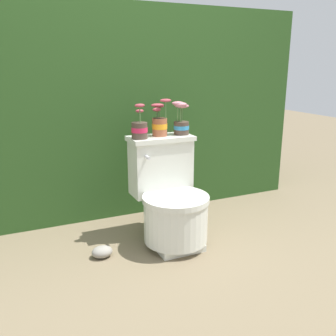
{
  "coord_description": "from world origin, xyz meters",
  "views": [
    {
      "loc": [
        -0.88,
        -1.98,
        1.16
      ],
      "look_at": [
        0.09,
        0.17,
        0.51
      ],
      "focal_mm": 40.0,
      "sensor_mm": 36.0,
      "label": 1
    }
  ],
  "objects_px": {
    "toilet": "(170,199)",
    "potted_plant_middle": "(181,120)",
    "potted_plant_left": "(139,128)",
    "potted_plant_midleft": "(160,123)",
    "garden_stone": "(102,252)"
  },
  "relations": [
    {
      "from": "potted_plant_midleft",
      "to": "garden_stone",
      "type": "distance_m",
      "value": 0.92
    },
    {
      "from": "potted_plant_left",
      "to": "potted_plant_middle",
      "type": "xyz_separation_m",
      "value": [
        0.31,
        0.02,
        0.03
      ]
    },
    {
      "from": "toilet",
      "to": "garden_stone",
      "type": "distance_m",
      "value": 0.55
    },
    {
      "from": "potted_plant_middle",
      "to": "garden_stone",
      "type": "bearing_deg",
      "value": -163.25
    },
    {
      "from": "toilet",
      "to": "garden_stone",
      "type": "relative_size",
      "value": 5.33
    },
    {
      "from": "toilet",
      "to": "potted_plant_left",
      "type": "height_order",
      "value": "potted_plant_left"
    },
    {
      "from": "toilet",
      "to": "potted_plant_midleft",
      "type": "distance_m",
      "value": 0.51
    },
    {
      "from": "potted_plant_midleft",
      "to": "toilet",
      "type": "bearing_deg",
      "value": -90.58
    },
    {
      "from": "toilet",
      "to": "potted_plant_middle",
      "type": "bearing_deg",
      "value": 45.39
    },
    {
      "from": "toilet",
      "to": "potted_plant_middle",
      "type": "relative_size",
      "value": 3.07
    },
    {
      "from": "potted_plant_left",
      "to": "potted_plant_midleft",
      "type": "height_order",
      "value": "potted_plant_midleft"
    },
    {
      "from": "potted_plant_left",
      "to": "garden_stone",
      "type": "relative_size",
      "value": 1.74
    },
    {
      "from": "potted_plant_midleft",
      "to": "garden_stone",
      "type": "height_order",
      "value": "potted_plant_midleft"
    },
    {
      "from": "potted_plant_midleft",
      "to": "potted_plant_middle",
      "type": "height_order",
      "value": "potted_plant_midleft"
    },
    {
      "from": "potted_plant_left",
      "to": "potted_plant_middle",
      "type": "relative_size",
      "value": 1.0
    }
  ]
}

